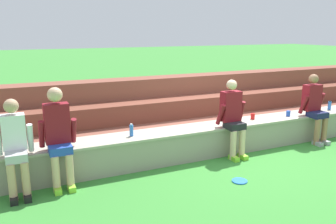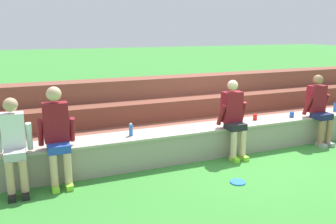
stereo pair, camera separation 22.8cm
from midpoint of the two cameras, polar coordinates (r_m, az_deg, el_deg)
The scene contains 12 objects.
ground_plane at distance 6.82m, azimuth 12.88°, elevation -6.80°, with size 80.00×80.00×0.00m, color #388433.
stone_seating_wall at distance 6.95m, azimuth 11.65°, elevation -3.83°, with size 9.70×0.61×0.55m.
brick_bleachers at distance 8.20m, azimuth 5.56°, elevation 0.37°, with size 13.42×1.71×1.24m.
person_far_left at distance 5.38m, azimuth -22.59°, elevation -4.75°, with size 0.50×0.57×1.37m.
person_left_of_center at distance 5.43m, azimuth -16.42°, elevation -3.24°, with size 0.54×0.54×1.49m.
person_center at distance 6.48m, azimuth 11.62°, elevation -0.76°, with size 0.54×0.51×1.42m.
person_right_of_center at distance 7.81m, azimuth 24.07°, elevation 0.70°, with size 0.55×0.56×1.41m.
water_bottle_near_right at distance 8.59m, azimuth 26.20°, elevation 0.77°, with size 0.07×0.07×0.21m.
water_bottle_mid_left at distance 5.95m, azimuth -4.95°, elevation -2.91°, with size 0.07×0.07×0.22m.
plastic_cup_right_end at distance 7.19m, azimuth 14.84°, elevation -0.81°, with size 0.08×0.08×0.12m, color red.
plastic_cup_middle at distance 7.65m, azimuth 20.26°, elevation -0.39°, with size 0.09×0.09×0.11m, color blue.
frisbee at distance 5.63m, azimuth 12.42°, elevation -11.07°, with size 0.24×0.24×0.02m, color blue.
Camera 2 is at (-3.70, -5.22, 2.30)m, focal length 37.55 mm.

